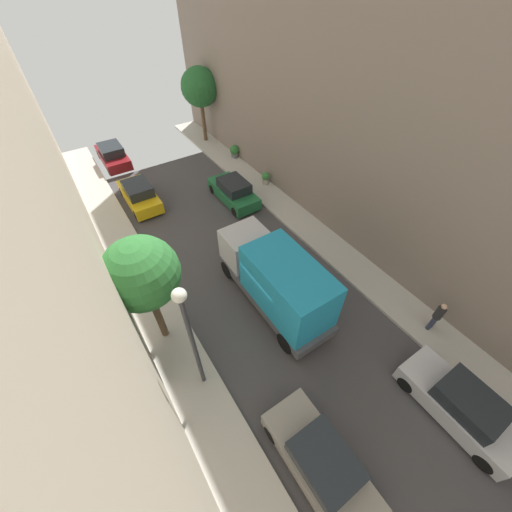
% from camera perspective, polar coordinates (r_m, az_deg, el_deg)
% --- Properties ---
extents(ground, '(32.00, 32.00, 0.00)m').
position_cam_1_polar(ground, '(15.26, 3.41, -8.71)').
color(ground, '#423F42').
extents(sidewalk_left, '(2.00, 44.00, 0.15)m').
position_cam_1_polar(sidewalk_left, '(14.14, -14.09, -17.36)').
color(sidewalk_left, '#B7B2A8').
rests_on(sidewalk_left, ground).
extents(sidewalk_right, '(2.00, 44.00, 0.15)m').
position_cam_1_polar(sidewalk_right, '(17.67, 16.70, -0.97)').
color(sidewalk_right, '#B7B2A8').
rests_on(sidewalk_right, ground).
extents(building_right, '(6.00, 44.00, 18.73)m').
position_cam_1_polar(building_right, '(16.46, 35.47, 28.15)').
color(building_right, gray).
rests_on(building_right, ground).
extents(parked_car_left_1, '(1.78, 4.20, 1.57)m').
position_cam_1_polar(parked_car_left_1, '(12.04, 11.91, -33.32)').
color(parked_car_left_1, gray).
rests_on(parked_car_left_1, ground).
extents(parked_car_left_2, '(1.78, 4.20, 1.57)m').
position_cam_1_polar(parked_car_left_2, '(22.10, -20.85, 10.62)').
color(parked_car_left_2, gold).
rests_on(parked_car_left_2, ground).
extents(parked_car_left_3, '(1.78, 4.20, 1.57)m').
position_cam_1_polar(parked_car_left_3, '(27.70, -25.06, 16.58)').
color(parked_car_left_3, maroon).
rests_on(parked_car_left_3, ground).
extents(parked_car_right_1, '(1.78, 4.20, 1.57)m').
position_cam_1_polar(parked_car_right_1, '(14.35, 33.75, -21.98)').
color(parked_car_right_1, silver).
rests_on(parked_car_right_1, ground).
extents(parked_car_right_2, '(1.78, 4.20, 1.57)m').
position_cam_1_polar(parked_car_right_2, '(21.06, -4.19, 11.86)').
color(parked_car_right_2, '#1E6638').
rests_on(parked_car_right_2, ground).
extents(delivery_truck, '(2.26, 6.60, 3.38)m').
position_cam_1_polar(delivery_truck, '(13.86, 3.71, -4.38)').
color(delivery_truck, '#4C4C51').
rests_on(delivery_truck, ground).
extents(pedestrian, '(0.40, 0.36, 1.72)m').
position_cam_1_polar(pedestrian, '(15.65, 30.62, -9.54)').
color(pedestrian, '#2D334C').
rests_on(pedestrian, sidewalk_right).
extents(street_tree_0, '(2.79, 2.79, 5.45)m').
position_cam_1_polar(street_tree_0, '(11.61, -20.51, -3.18)').
color(street_tree_0, brown).
rests_on(street_tree_0, sidewalk_left).
extents(street_tree_1, '(2.94, 2.94, 5.75)m').
position_cam_1_polar(street_tree_1, '(27.98, -10.43, 28.41)').
color(street_tree_1, brown).
rests_on(street_tree_1, sidewalk_right).
extents(potted_plant_0, '(0.73, 0.73, 0.99)m').
position_cam_1_polar(potted_plant_0, '(26.10, -4.02, 18.91)').
color(potted_plant_0, slate).
rests_on(potted_plant_0, sidewalk_right).
extents(potted_plant_2, '(0.55, 0.55, 0.86)m').
position_cam_1_polar(potted_plant_2, '(22.72, 1.78, 14.36)').
color(potted_plant_2, '#B2A899').
rests_on(potted_plant_2, sidewalk_right).
extents(lamp_post, '(0.44, 0.44, 5.77)m').
position_cam_1_polar(lamp_post, '(10.06, -12.30, -13.28)').
color(lamp_post, '#333338').
rests_on(lamp_post, sidewalk_left).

